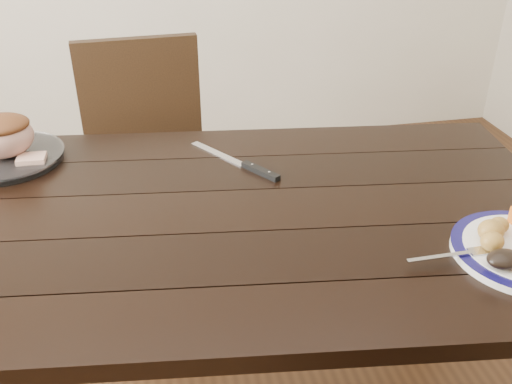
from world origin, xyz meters
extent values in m
cube|color=black|center=(0.00, 0.00, 0.73)|extent=(1.70, 1.09, 0.04)
cube|color=black|center=(0.76, 0.28, 0.35)|extent=(0.07, 0.07, 0.71)
cube|color=black|center=(-0.15, 0.65, 0.45)|extent=(0.44, 0.44, 0.04)
cube|color=black|center=(-0.16, 0.85, 0.70)|extent=(0.42, 0.06, 0.46)
cube|color=black|center=(0.02, 0.84, 0.21)|extent=(0.04, 0.04, 0.43)
cube|color=black|center=(0.04, 0.48, 0.21)|extent=(0.04, 0.04, 0.43)
cube|color=black|center=(-0.34, 0.82, 0.21)|extent=(0.04, 0.04, 0.43)
cube|color=black|center=(-0.32, 0.46, 0.21)|extent=(0.04, 0.04, 0.43)
cylinder|color=white|center=(-0.52, 0.36, 0.76)|extent=(0.29, 0.29, 0.02)
ellipsoid|color=gold|center=(0.52, -0.25, 0.79)|extent=(0.05, 0.05, 0.05)
ellipsoid|color=gold|center=(0.55, -0.23, 0.79)|extent=(0.04, 0.04, 0.04)
ellipsoid|color=gold|center=(0.50, -0.29, 0.79)|extent=(0.05, 0.04, 0.04)
ellipsoid|color=black|center=(0.50, -0.34, 0.79)|extent=(0.07, 0.05, 0.03)
cube|color=silver|center=(0.39, -0.29, 0.77)|extent=(0.14, 0.01, 0.00)
cube|color=silver|center=(0.48, -0.29, 0.77)|extent=(0.05, 0.03, 0.00)
ellipsoid|color=tan|center=(-0.52, 0.36, 0.82)|extent=(0.17, 0.14, 0.11)
cube|color=tan|center=(-0.44, 0.30, 0.78)|extent=(0.07, 0.06, 0.02)
cube|color=silver|center=(0.04, 0.29, 0.75)|extent=(0.13, 0.18, 0.00)
cube|color=black|center=(0.13, 0.16, 0.76)|extent=(0.08, 0.11, 0.01)
camera|label=1|loc=(-0.14, -1.10, 1.43)|focal=40.00mm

